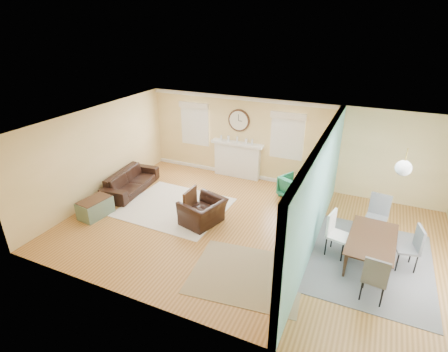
{
  "coord_description": "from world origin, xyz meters",
  "views": [
    {
      "loc": [
        2.41,
        -6.81,
        4.75
      ],
      "look_at": [
        -0.8,
        0.3,
        1.2
      ],
      "focal_mm": 28.0,
      "sensor_mm": 36.0,
      "label": 1
    }
  ],
  "objects_px": {
    "green_chair": "(293,187)",
    "credenza": "(314,195)",
    "eames_chair": "(203,212)",
    "sofa": "(131,181)",
    "dining_table": "(372,250)"
  },
  "relations": [
    {
      "from": "green_chair",
      "to": "credenza",
      "type": "distance_m",
      "value": 0.81
    },
    {
      "from": "eames_chair",
      "to": "green_chair",
      "type": "xyz_separation_m",
      "value": [
        1.71,
        2.34,
        -0.01
      ]
    },
    {
      "from": "green_chair",
      "to": "credenza",
      "type": "bearing_deg",
      "value": 173.27
    },
    {
      "from": "sofa",
      "to": "green_chair",
      "type": "distance_m",
      "value": 4.79
    },
    {
      "from": "sofa",
      "to": "eames_chair",
      "type": "xyz_separation_m",
      "value": [
        2.82,
        -0.76,
        0.03
      ]
    },
    {
      "from": "eames_chair",
      "to": "credenza",
      "type": "relative_size",
      "value": 0.66
    },
    {
      "from": "sofa",
      "to": "green_chair",
      "type": "xyz_separation_m",
      "value": [
        4.52,
        1.58,
        0.01
      ]
    },
    {
      "from": "eames_chair",
      "to": "credenza",
      "type": "xyz_separation_m",
      "value": [
        2.37,
        1.89,
        0.07
      ]
    },
    {
      "from": "eames_chair",
      "to": "credenza",
      "type": "bearing_deg",
      "value": 143.69
    },
    {
      "from": "credenza",
      "to": "eames_chair",
      "type": "bearing_deg",
      "value": -141.46
    },
    {
      "from": "credenza",
      "to": "dining_table",
      "type": "relative_size",
      "value": 0.93
    },
    {
      "from": "sofa",
      "to": "eames_chair",
      "type": "height_order",
      "value": "eames_chair"
    },
    {
      "from": "credenza",
      "to": "green_chair",
      "type": "bearing_deg",
      "value": 145.69
    },
    {
      "from": "eames_chair",
      "to": "dining_table",
      "type": "xyz_separation_m",
      "value": [
        3.94,
        0.1,
        -0.04
      ]
    },
    {
      "from": "credenza",
      "to": "dining_table",
      "type": "height_order",
      "value": "credenza"
    }
  ]
}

